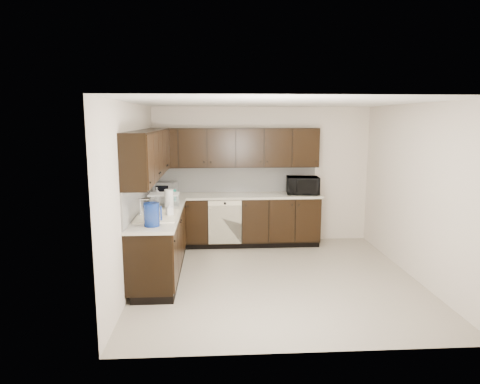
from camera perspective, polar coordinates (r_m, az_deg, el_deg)
The scene contains 20 objects.
floor at distance 6.34m, azimuth 4.81°, elevation -11.39°, with size 4.00×4.00×0.00m, color #A59A88.
ceiling at distance 5.92m, azimuth 5.16°, elevation 11.80°, with size 4.00×4.00×0.00m, color white.
wall_back at distance 7.97m, azimuth 2.89°, elevation 2.29°, with size 4.00×0.02×2.50m, color beige.
wall_left at distance 6.05m, azimuth -14.11°, elevation -0.39°, with size 0.02×4.00×2.50m, color beige.
wall_right at distance 6.60m, azimuth 22.42°, elevation -0.01°, with size 0.02×4.00×2.50m, color beige.
wall_front at distance 4.08m, azimuth 9.08°, elevation -5.06°, with size 4.00×0.02×2.50m, color beige.
lower_cabinets at distance 7.21m, azimuth -4.39°, elevation -5.31°, with size 3.00×2.80×0.90m.
countertop at distance 7.09m, azimuth -4.46°, elevation -1.37°, with size 3.03×2.83×0.04m.
backsplash at distance 7.26m, azimuth -6.12°, elevation 0.95°, with size 3.00×2.80×0.48m.
upper_cabinets at distance 7.08m, azimuth -5.31°, elevation 5.55°, with size 3.00×2.80×0.70m.
dishwasher at distance 7.47m, azimuth -2.01°, elevation -3.71°, with size 0.58×0.04×0.78m.
sink at distance 6.06m, azimuth -11.02°, elevation -3.82°, with size 0.54×0.82×0.42m.
microwave at distance 7.77m, azimuth 8.35°, elevation 0.86°, with size 0.57×0.38×0.31m, color black.
soap_bottle_a at distance 6.05m, azimuth -9.39°, elevation -2.28°, with size 0.09×0.09×0.19m, color gray.
soap_bottle_b at distance 7.20m, azimuth -11.02°, elevation -0.27°, with size 0.09×0.09×0.23m, color gray.
toaster_oven at distance 7.70m, azimuth -9.93°, elevation 0.45°, with size 0.38×0.28×0.24m, color #B6B7B9.
storage_bin at distance 6.84m, azimuth -10.07°, elevation -0.99°, with size 0.44×0.33×0.17m, color silver.
blue_pitcher at distance 5.52m, azimuth -11.70°, elevation -2.96°, with size 0.20×0.20×0.30m, color navy.
teal_tumbler at distance 7.14m, azimuth -8.83°, elevation -0.44°, with size 0.09×0.09×0.19m, color #0C8774.
paper_towel_roll at distance 6.53m, azimuth -9.44°, elevation -0.95°, with size 0.13×0.13×0.29m, color silver.
Camera 1 is at (-0.88, -5.85, 2.29)m, focal length 32.00 mm.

